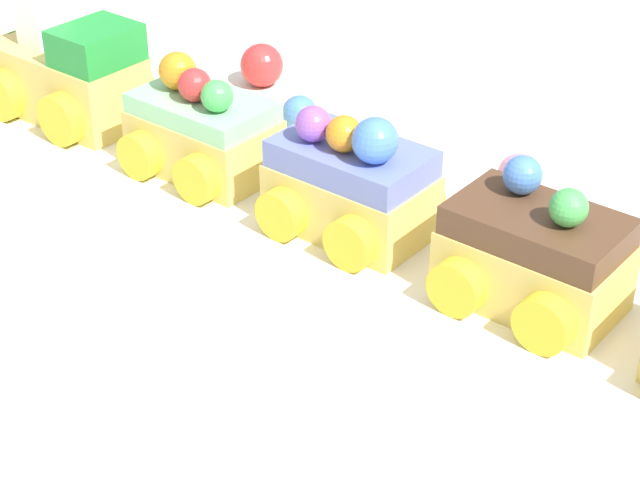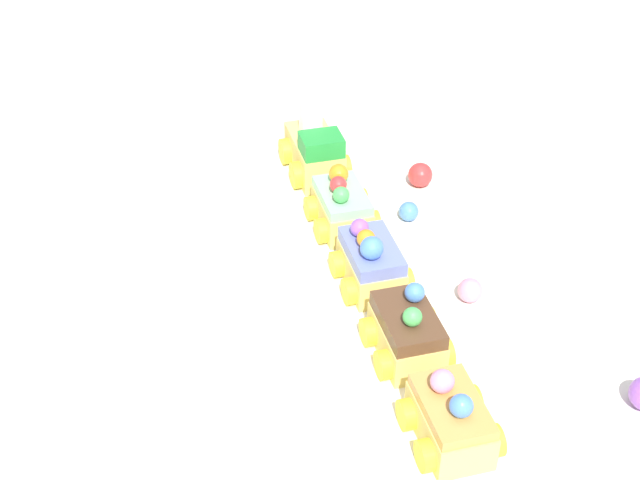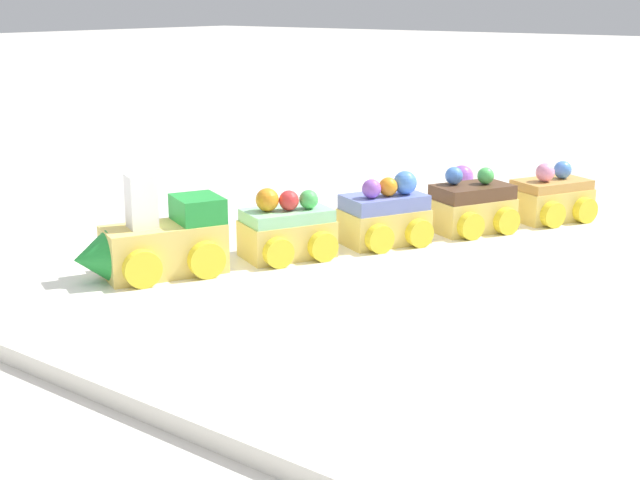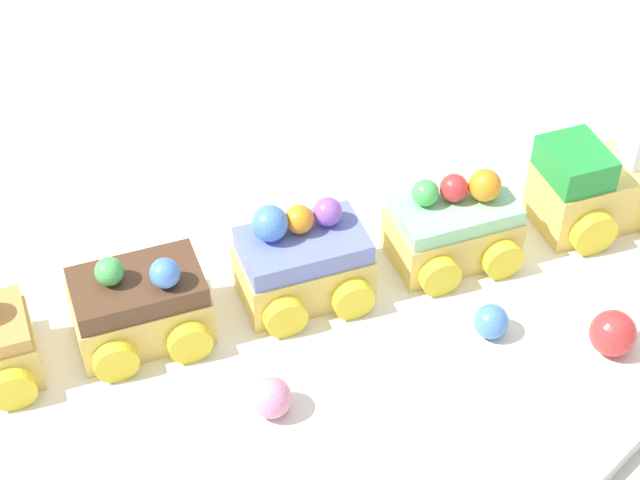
% 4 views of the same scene
% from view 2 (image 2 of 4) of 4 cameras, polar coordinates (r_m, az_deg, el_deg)
% --- Properties ---
extents(ground_plane, '(10.00, 10.00, 0.00)m').
position_cam_2_polar(ground_plane, '(0.84, 0.23, -2.89)').
color(ground_plane, beige).
extents(display_board, '(0.63, 0.45, 0.01)m').
position_cam_2_polar(display_board, '(0.84, 0.23, -2.57)').
color(display_board, white).
rests_on(display_board, ground_plane).
extents(cake_train_locomotive, '(0.13, 0.09, 0.08)m').
position_cam_2_polar(cake_train_locomotive, '(0.98, -0.46, 5.89)').
color(cake_train_locomotive, '#EACC66').
rests_on(cake_train_locomotive, display_board).
extents(cake_car_mint, '(0.09, 0.08, 0.06)m').
position_cam_2_polar(cake_car_mint, '(0.89, 1.40, 2.11)').
color(cake_car_mint, '#EACC66').
rests_on(cake_car_mint, display_board).
extents(cake_car_blueberry, '(0.09, 0.08, 0.06)m').
position_cam_2_polar(cake_car_blueberry, '(0.81, 3.28, -1.50)').
color(cake_car_blueberry, '#EACC66').
rests_on(cake_car_blueberry, display_board).
extents(cake_car_chocolate, '(0.09, 0.08, 0.06)m').
position_cam_2_polar(cake_car_chocolate, '(0.74, 5.60, -5.99)').
color(cake_car_chocolate, '#EACC66').
rests_on(cake_car_chocolate, display_board).
extents(cake_car_caramel, '(0.09, 0.08, 0.06)m').
position_cam_2_polar(cake_car_caramel, '(0.68, 8.34, -11.31)').
color(cake_car_caramel, '#EACC66').
rests_on(cake_car_caramel, display_board).
extents(gumball_red, '(0.03, 0.03, 0.03)m').
position_cam_2_polar(gumball_red, '(0.96, 6.44, 4.16)').
color(gumball_red, red).
rests_on(gumball_red, display_board).
extents(gumball_blue, '(0.02, 0.02, 0.02)m').
position_cam_2_polar(gumball_blue, '(0.90, 5.70, 1.83)').
color(gumball_blue, '#4C84E0').
rests_on(gumball_blue, display_board).
extents(gumball_pink, '(0.02, 0.02, 0.02)m').
position_cam_2_polar(gumball_pink, '(0.81, 9.59, -3.19)').
color(gumball_pink, pink).
rests_on(gumball_pink, display_board).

